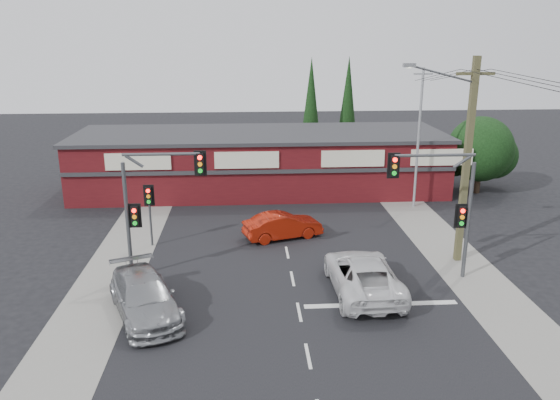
{
  "coord_description": "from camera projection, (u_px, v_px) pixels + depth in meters",
  "views": [
    {
      "loc": [
        -2.08,
        -21.9,
        10.85
      ],
      "look_at": [
        -0.47,
        3.0,
        3.33
      ],
      "focal_mm": 35.0,
      "sensor_mm": 36.0,
      "label": 1
    }
  ],
  "objects": [
    {
      "name": "stop_line",
      "position": [
        381.0,
        304.0,
        22.96
      ],
      "size": [
        6.5,
        0.35,
        0.01
      ],
      "primitive_type": "cube",
      "color": "silver",
      "rests_on": "ground"
    },
    {
      "name": "lane_dashes",
      "position": [
        292.0,
        279.0,
        25.39
      ],
      "size": [
        0.12,
        40.15,
        0.01
      ],
      "color": "silver",
      "rests_on": "ground"
    },
    {
      "name": "white_suv",
      "position": [
        363.0,
        274.0,
        23.91
      ],
      "size": [
        2.86,
        6.01,
        1.66
      ],
      "primitive_type": "imported",
      "rotation": [
        0.0,
        0.0,
        3.16
      ],
      "color": "silver",
      "rests_on": "ground"
    },
    {
      "name": "conifer_far",
      "position": [
        348.0,
        100.0,
        47.88
      ],
      "size": [
        1.8,
        1.8,
        9.25
      ],
      "color": "#2D2116",
      "rests_on": "ground"
    },
    {
      "name": "power_lines",
      "position": [
        536.0,
        88.0,
        19.74
      ],
      "size": [
        2.01,
        29.0,
        1.22
      ],
      "color": "black",
      "rests_on": "ground"
    },
    {
      "name": "road_strip",
      "position": [
        286.0,
        249.0,
        28.96
      ],
      "size": [
        14.0,
        70.0,
        0.01
      ],
      "primitive_type": "cube",
      "color": "black",
      "rests_on": "ground"
    },
    {
      "name": "traffic_mast_right",
      "position": [
        446.0,
        197.0,
        24.43
      ],
      "size": [
        3.96,
        0.27,
        5.97
      ],
      "color": "#47494C",
      "rests_on": "ground"
    },
    {
      "name": "silver_suv",
      "position": [
        144.0,
        297.0,
        21.92
      ],
      "size": [
        4.08,
        5.92,
        1.59
      ],
      "primitive_type": "imported",
      "rotation": [
        0.0,
        0.0,
        0.37
      ],
      "color": "gray",
      "rests_on": "ground"
    },
    {
      "name": "verge_right",
      "position": [
        443.0,
        245.0,
        29.48
      ],
      "size": [
        3.0,
        70.0,
        0.02
      ],
      "primitive_type": "cube",
      "color": "gray",
      "rests_on": "ground"
    },
    {
      "name": "traffic_mast_left",
      "position": [
        150.0,
        196.0,
        24.56
      ],
      "size": [
        3.77,
        0.27,
        5.97
      ],
      "color": "#47494C",
      "rests_on": "ground"
    },
    {
      "name": "red_sedan",
      "position": [
        283.0,
        226.0,
        30.37
      ],
      "size": [
        4.62,
        2.79,
        1.44
      ],
      "primitive_type": "imported",
      "rotation": [
        0.0,
        0.0,
        1.88
      ],
      "color": "maroon",
      "rests_on": "ground"
    },
    {
      "name": "conifer_near",
      "position": [
        311.0,
        103.0,
        45.75
      ],
      "size": [
        1.8,
        1.8,
        9.25
      ],
      "color": "#2D2116",
      "rests_on": "ground"
    },
    {
      "name": "verge_left",
      "position": [
        124.0,
        253.0,
        28.43
      ],
      "size": [
        3.0,
        70.0,
        0.02
      ],
      "primitive_type": "cube",
      "color": "gray",
      "rests_on": "ground"
    },
    {
      "name": "shop_building",
      "position": [
        260.0,
        161.0,
        39.73
      ],
      "size": [
        27.3,
        8.4,
        4.22
      ],
      "color": "#450D12",
      "rests_on": "ground"
    },
    {
      "name": "tree_cluster",
      "position": [
        480.0,
        152.0,
        39.01
      ],
      "size": [
        5.9,
        5.1,
        5.5
      ],
      "color": "#2D2116",
      "rests_on": "ground"
    },
    {
      "name": "steel_pole",
      "position": [
        419.0,
        136.0,
        34.85
      ],
      "size": [
        1.2,
        0.16,
        9.0
      ],
      "color": "gray",
      "rests_on": "ground"
    },
    {
      "name": "ground",
      "position": [
        295.0,
        291.0,
        24.18
      ],
      "size": [
        120.0,
        120.0,
        0.0
      ],
      "primitive_type": "plane",
      "color": "black",
      "rests_on": "ground"
    },
    {
      "name": "utility_pole",
      "position": [
        465.0,
        155.0,
        26.0
      ],
      "size": [
        4.38,
        0.59,
        10.0
      ],
      "color": "brown",
      "rests_on": "ground"
    },
    {
      "name": "pedestal_signal",
      "position": [
        149.0,
        203.0,
        28.78
      ],
      "size": [
        0.55,
        0.27,
        3.38
      ],
      "color": "#47494C",
      "rests_on": "ground"
    }
  ]
}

